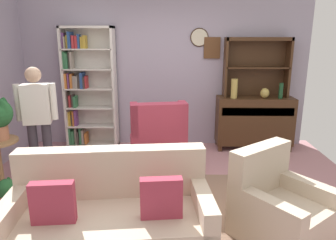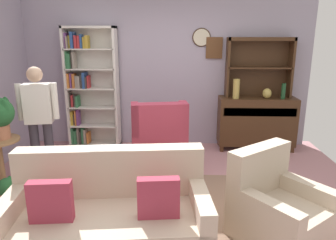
{
  "view_description": "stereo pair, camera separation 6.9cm",
  "coord_description": "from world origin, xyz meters",
  "px_view_note": "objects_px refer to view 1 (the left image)",
  "views": [
    {
      "loc": [
        0.18,
        -3.47,
        1.93
      ],
      "look_at": [
        0.1,
        0.2,
        0.95
      ],
      "focal_mm": 33.5,
      "sensor_mm": 36.0,
      "label": 1
    },
    {
      "loc": [
        0.25,
        -3.46,
        1.93
      ],
      "look_at": [
        0.1,
        0.2,
        0.95
      ],
      "focal_mm": 33.5,
      "sensor_mm": 36.0,
      "label": 2
    }
  ],
  "objects_px": {
    "bookshelf": "(86,88)",
    "wingback_chair": "(158,145)",
    "sideboard_hutch": "(257,59)",
    "couch_floral": "(111,219)",
    "person_reading": "(38,117)",
    "vase_tall": "(234,89)",
    "vase_round": "(265,93)",
    "potted_plant_small": "(7,190)",
    "bottle_wine": "(281,91)",
    "armchair_floral": "(279,210)",
    "coffee_table": "(141,175)",
    "book_stack": "(152,163)",
    "sideboard": "(254,120)"
  },
  "relations": [
    {
      "from": "vase_tall",
      "to": "coffee_table",
      "type": "relative_size",
      "value": 0.41
    },
    {
      "from": "potted_plant_small",
      "to": "sideboard_hutch",
      "type": "bearing_deg",
      "value": 32.49
    },
    {
      "from": "sideboard_hutch",
      "to": "vase_tall",
      "type": "relative_size",
      "value": 3.38
    },
    {
      "from": "potted_plant_small",
      "to": "person_reading",
      "type": "distance_m",
      "value": 0.99
    },
    {
      "from": "book_stack",
      "to": "armchair_floral",
      "type": "bearing_deg",
      "value": -28.62
    },
    {
      "from": "couch_floral",
      "to": "potted_plant_small",
      "type": "distance_m",
      "value": 1.6
    },
    {
      "from": "sideboard_hutch",
      "to": "armchair_floral",
      "type": "relative_size",
      "value": 1.02
    },
    {
      "from": "armchair_floral",
      "to": "person_reading",
      "type": "distance_m",
      "value": 3.13
    },
    {
      "from": "book_stack",
      "to": "person_reading",
      "type": "bearing_deg",
      "value": 162.38
    },
    {
      "from": "sideboard_hutch",
      "to": "couch_floral",
      "type": "bearing_deg",
      "value": -124.04
    },
    {
      "from": "coffee_table",
      "to": "sideboard_hutch",
      "type": "bearing_deg",
      "value": 49.0
    },
    {
      "from": "wingback_chair",
      "to": "bookshelf",
      "type": "bearing_deg",
      "value": 141.47
    },
    {
      "from": "person_reading",
      "to": "coffee_table",
      "type": "xyz_separation_m",
      "value": [
        1.41,
        -0.57,
        -0.55
      ]
    },
    {
      "from": "bookshelf",
      "to": "bottle_wine",
      "type": "relative_size",
      "value": 8.04
    },
    {
      "from": "sideboard_hutch",
      "to": "couch_floral",
      "type": "relative_size",
      "value": 0.58
    },
    {
      "from": "sideboard_hutch",
      "to": "coffee_table",
      "type": "relative_size",
      "value": 1.37
    },
    {
      "from": "sideboard_hutch",
      "to": "vase_round",
      "type": "height_order",
      "value": "sideboard_hutch"
    },
    {
      "from": "sideboard",
      "to": "armchair_floral",
      "type": "bearing_deg",
      "value": -98.07
    },
    {
      "from": "sideboard_hutch",
      "to": "person_reading",
      "type": "bearing_deg",
      "value": -155.06
    },
    {
      "from": "sideboard",
      "to": "armchair_floral",
      "type": "xyz_separation_m",
      "value": [
        -0.36,
        -2.57,
        -0.22
      ]
    },
    {
      "from": "person_reading",
      "to": "book_stack",
      "type": "relative_size",
      "value": 7.26
    },
    {
      "from": "armchair_floral",
      "to": "book_stack",
      "type": "distance_m",
      "value": 1.48
    },
    {
      "from": "bookshelf",
      "to": "wingback_chair",
      "type": "xyz_separation_m",
      "value": [
        1.31,
        -1.04,
        -0.67
      ]
    },
    {
      "from": "sideboard",
      "to": "bottle_wine",
      "type": "height_order",
      "value": "bottle_wine"
    },
    {
      "from": "vase_tall",
      "to": "armchair_floral",
      "type": "height_order",
      "value": "vase_tall"
    },
    {
      "from": "vase_round",
      "to": "bottle_wine",
      "type": "bearing_deg",
      "value": -4.95
    },
    {
      "from": "wingback_chair",
      "to": "book_stack",
      "type": "relative_size",
      "value": 4.89
    },
    {
      "from": "vase_round",
      "to": "potted_plant_small",
      "type": "height_order",
      "value": "vase_round"
    },
    {
      "from": "sideboard",
      "to": "sideboard_hutch",
      "type": "distance_m",
      "value": 1.06
    },
    {
      "from": "bookshelf",
      "to": "couch_floral",
      "type": "bearing_deg",
      "value": -71.13
    },
    {
      "from": "couch_floral",
      "to": "bottle_wine",
      "type": "bearing_deg",
      "value": 49.02
    },
    {
      "from": "vase_round",
      "to": "person_reading",
      "type": "height_order",
      "value": "person_reading"
    },
    {
      "from": "bottle_wine",
      "to": "wingback_chair",
      "type": "distance_m",
      "value": 2.31
    },
    {
      "from": "sideboard",
      "to": "armchair_floral",
      "type": "height_order",
      "value": "sideboard"
    },
    {
      "from": "vase_tall",
      "to": "book_stack",
      "type": "distance_m",
      "value": 2.27
    },
    {
      "from": "wingback_chair",
      "to": "person_reading",
      "type": "relative_size",
      "value": 0.67
    },
    {
      "from": "vase_tall",
      "to": "vase_round",
      "type": "relative_size",
      "value": 1.92
    },
    {
      "from": "sideboard_hutch",
      "to": "person_reading",
      "type": "height_order",
      "value": "sideboard_hutch"
    },
    {
      "from": "potted_plant_small",
      "to": "person_reading",
      "type": "relative_size",
      "value": 0.21
    },
    {
      "from": "couch_floral",
      "to": "wingback_chair",
      "type": "distance_m",
      "value": 1.87
    },
    {
      "from": "sideboard_hutch",
      "to": "book_stack",
      "type": "relative_size",
      "value": 5.12
    },
    {
      "from": "bookshelf",
      "to": "armchair_floral",
      "type": "height_order",
      "value": "bookshelf"
    },
    {
      "from": "vase_tall",
      "to": "coffee_table",
      "type": "distance_m",
      "value": 2.44
    },
    {
      "from": "sideboard",
      "to": "armchair_floral",
      "type": "distance_m",
      "value": 2.6
    },
    {
      "from": "sideboard_hutch",
      "to": "book_stack",
      "type": "bearing_deg",
      "value": -129.98
    },
    {
      "from": "sideboard",
      "to": "vase_tall",
      "type": "relative_size",
      "value": 3.99
    },
    {
      "from": "bookshelf",
      "to": "sideboard_hutch",
      "type": "relative_size",
      "value": 1.91
    },
    {
      "from": "wingback_chair",
      "to": "person_reading",
      "type": "distance_m",
      "value": 1.69
    },
    {
      "from": "potted_plant_small",
      "to": "book_stack",
      "type": "xyz_separation_m",
      "value": [
        1.7,
        0.17,
        0.28
      ]
    },
    {
      "from": "armchair_floral",
      "to": "coffee_table",
      "type": "distance_m",
      "value": 1.55
    }
  ]
}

